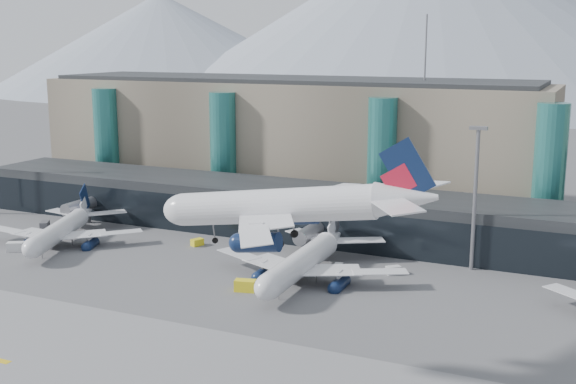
# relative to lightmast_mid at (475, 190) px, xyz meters

# --- Properties ---
(ground) EXTENTS (900.00, 900.00, 0.00)m
(ground) POSITION_rel_lightmast_mid_xyz_m (-30.00, -48.00, -14.42)
(ground) COLOR #515154
(ground) RESTS_ON ground
(concourse) EXTENTS (170.00, 27.00, 10.00)m
(concourse) POSITION_rel_lightmast_mid_xyz_m (-30.02, 9.73, -9.45)
(concourse) COLOR black
(concourse) RESTS_ON ground
(terminal_main) EXTENTS (130.00, 30.00, 31.00)m
(terminal_main) POSITION_rel_lightmast_mid_xyz_m (-55.00, 42.00, 1.03)
(terminal_main) COLOR gray
(terminal_main) RESTS_ON ground
(teal_towers) EXTENTS (116.40, 19.40, 46.00)m
(teal_towers) POSITION_rel_lightmast_mid_xyz_m (-44.99, 26.01, -0.41)
(teal_towers) COLOR #28726E
(teal_towers) RESTS_ON ground
(mountain_ridge) EXTENTS (910.00, 400.00, 110.00)m
(mountain_ridge) POSITION_rel_lightmast_mid_xyz_m (-14.03, 332.00, 31.33)
(mountain_ridge) COLOR gray
(mountain_ridge) RESTS_ON ground
(lightmast_mid) EXTENTS (3.00, 1.20, 25.60)m
(lightmast_mid) POSITION_rel_lightmast_mid_xyz_m (0.00, 0.00, 0.00)
(lightmast_mid) COLOR slate
(lightmast_mid) RESTS_ON ground
(hero_jet) EXTENTS (33.41, 34.08, 10.99)m
(hero_jet) POSITION_rel_lightmast_mid_xyz_m (-9.69, -53.82, 8.50)
(hero_jet) COLOR silver
(hero_jet) RESTS_ON ground
(jet_parked_left) EXTENTS (31.79, 33.80, 10.87)m
(jet_parked_left) POSITION_rel_lightmast_mid_xyz_m (-78.29, -15.71, -10.31)
(jet_parked_left) COLOR silver
(jet_parked_left) RESTS_ON ground
(jet_parked_mid) EXTENTS (37.08, 35.92, 11.94)m
(jet_parked_mid) POSITION_rel_lightmast_mid_xyz_m (-25.01, -15.50, -9.90)
(jet_parked_mid) COLOR silver
(jet_parked_mid) RESTS_ON ground
(veh_a) EXTENTS (3.61, 3.08, 1.77)m
(veh_a) POSITION_rel_lightmast_mid_xyz_m (-82.66, -24.83, -13.53)
(veh_a) COLOR silver
(veh_a) RESTS_ON ground
(veh_b) EXTENTS (2.28, 2.75, 1.36)m
(veh_b) POSITION_rel_lightmast_mid_xyz_m (-52.60, -6.98, -13.74)
(veh_b) COLOR yellow
(veh_b) RESTS_ON ground
(veh_c) EXTENTS (4.30, 3.07, 2.15)m
(veh_c) POSITION_rel_lightmast_mid_xyz_m (-28.57, -18.99, -13.34)
(veh_c) COLOR #454549
(veh_c) RESTS_ON ground
(veh_d) EXTENTS (2.76, 2.70, 1.44)m
(veh_d) POSITION_rel_lightmast_mid_xyz_m (-11.89, -8.37, -13.70)
(veh_d) COLOR silver
(veh_d) RESTS_ON ground
(veh_f) EXTENTS (2.94, 3.43, 1.70)m
(veh_f) POSITION_rel_lightmast_mid_xyz_m (-89.44, -9.53, -13.57)
(veh_f) COLOR #454549
(veh_f) RESTS_ON ground
(veh_g) EXTENTS (1.95, 2.71, 1.43)m
(veh_g) POSITION_rel_lightmast_mid_xyz_m (-21.05, -11.27, -13.70)
(veh_g) COLOR silver
(veh_g) RESTS_ON ground
(veh_h) EXTENTS (3.73, 2.53, 1.89)m
(veh_h) POSITION_rel_lightmast_mid_xyz_m (-31.37, -26.82, -13.48)
(veh_h) COLOR yellow
(veh_h) RESTS_ON ground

